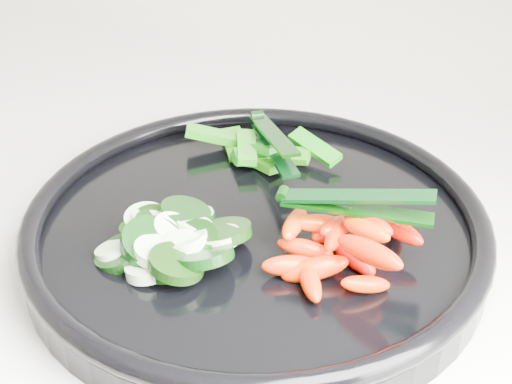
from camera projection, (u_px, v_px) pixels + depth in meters
The scene contains 6 objects.
veggie_tray at pixel (256, 228), 0.58m from camera, with size 0.41×0.41×0.04m.
cucumber_pile at pixel (169, 237), 0.55m from camera, with size 0.13×0.12×0.04m.
carrot_pile at pixel (343, 243), 0.52m from camera, with size 0.11×0.14×0.06m.
pepper_pile at pixel (256, 150), 0.66m from camera, with size 0.15×0.08×0.04m.
tong_carrot at pixel (352, 202), 0.51m from camera, with size 0.11×0.04×0.02m.
tong_pepper at pixel (272, 139), 0.64m from camera, with size 0.09×0.09×0.02m.
Camera 1 is at (-0.06, 1.23, 1.29)m, focal length 50.00 mm.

